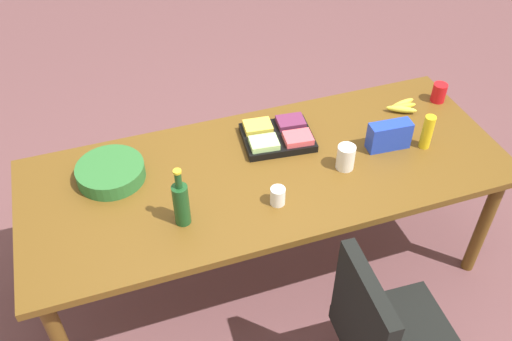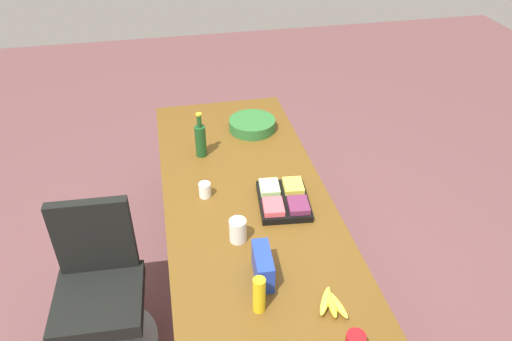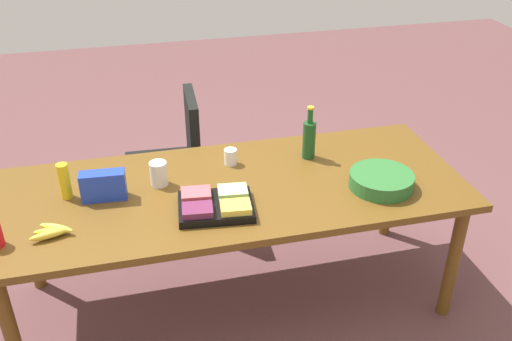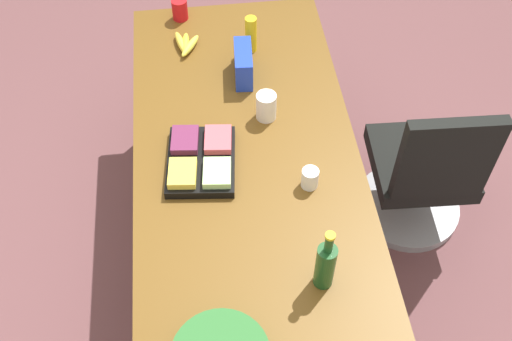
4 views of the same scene
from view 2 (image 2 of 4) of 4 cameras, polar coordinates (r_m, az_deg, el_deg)
ground_plane at (r=3.38m, az=-1.03°, el=-13.25°), size 10.00×10.00×0.00m
conference_table at (r=2.89m, az=-1.17°, el=-4.00°), size 2.42×0.96×0.77m
office_chair at (r=2.96m, az=-17.73°, el=-14.32°), size 0.56×0.56×0.93m
wine_bottle at (r=3.15m, az=-6.56°, el=3.64°), size 0.08×0.08×0.31m
chip_bag_blue at (r=2.32m, az=0.81°, el=-11.16°), size 0.22×0.09×0.15m
mayo_jar at (r=2.51m, az=-2.15°, el=-7.06°), size 0.10×0.10×0.13m
salad_bowl at (r=3.46m, az=-0.45°, el=5.44°), size 0.37×0.37×0.08m
fruit_platter at (r=2.77m, az=3.25°, el=-3.40°), size 0.39×0.32×0.07m
banana_bunch at (r=2.27m, az=8.86°, el=-15.12°), size 0.20×0.14×0.04m
mustard_bottle at (r=2.18m, az=0.37°, el=-14.45°), size 0.06×0.06×0.19m
paper_cup at (r=2.83m, az=-6.05°, el=-2.29°), size 0.08×0.08×0.09m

